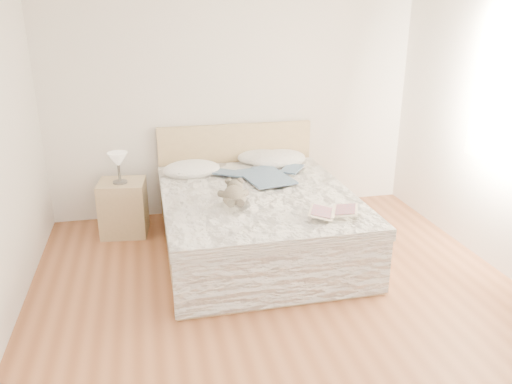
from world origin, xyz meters
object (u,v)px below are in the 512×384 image
(bed, at_px, (255,218))
(teddy_bear, at_px, (234,202))
(table_lamp, at_px, (118,161))
(childrens_book, at_px, (334,212))
(nightstand, at_px, (124,208))
(photo_book, at_px, (191,173))

(bed, height_order, teddy_bear, bed)
(table_lamp, height_order, childrens_book, table_lamp)
(bed, bearing_deg, table_lamp, 155.24)
(nightstand, height_order, table_lamp, table_lamp)
(childrens_book, bearing_deg, bed, 146.54)
(table_lamp, bearing_deg, childrens_book, -37.98)
(bed, distance_m, childrens_book, 0.96)
(nightstand, height_order, photo_book, photo_book)
(photo_book, bearing_deg, table_lamp, 168.41)
(bed, xyz_separation_m, nightstand, (-1.24, 0.61, -0.03))
(table_lamp, bearing_deg, nightstand, 78.65)
(nightstand, xyz_separation_m, photo_book, (0.69, -0.08, 0.35))
(table_lamp, bearing_deg, bed, -24.76)
(photo_book, relative_size, childrens_book, 0.83)
(photo_book, bearing_deg, nightstand, 165.47)
(bed, bearing_deg, nightstand, 153.78)
(table_lamp, relative_size, childrens_book, 0.74)
(nightstand, bearing_deg, photo_book, -6.26)
(bed, distance_m, nightstand, 1.38)
(table_lamp, relative_size, photo_book, 0.89)
(bed, distance_m, table_lamp, 1.45)
(nightstand, height_order, childrens_book, childrens_book)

